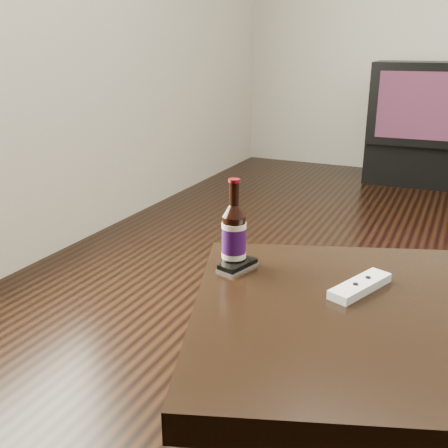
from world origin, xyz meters
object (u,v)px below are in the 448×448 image
at_px(tv, 427,103).
at_px(remote, 360,286).
at_px(beer_bottle, 234,236).
at_px(phone, 238,265).
at_px(tv_stand, 419,163).

distance_m(tv, remote, 3.32).
xyz_separation_m(beer_bottle, remote, (0.35, -0.01, -0.08)).
bearing_deg(beer_bottle, tv, 86.41).
relative_size(tv, remote, 4.09).
bearing_deg(phone, remote, 17.45).
relative_size(tv, phone, 6.79).
xyz_separation_m(tv, remote, (0.14, -3.32, -0.13)).
xyz_separation_m(beer_bottle, phone, (0.02, -0.02, -0.08)).
distance_m(beer_bottle, remote, 0.36).
relative_size(tv_stand, beer_bottle, 3.45).
bearing_deg(tv, remote, -89.43).
bearing_deg(remote, tv, 114.26).
bearing_deg(beer_bottle, tv_stand, 86.41).
height_order(tv, remote, tv).
bearing_deg(phone, tv, 103.11).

